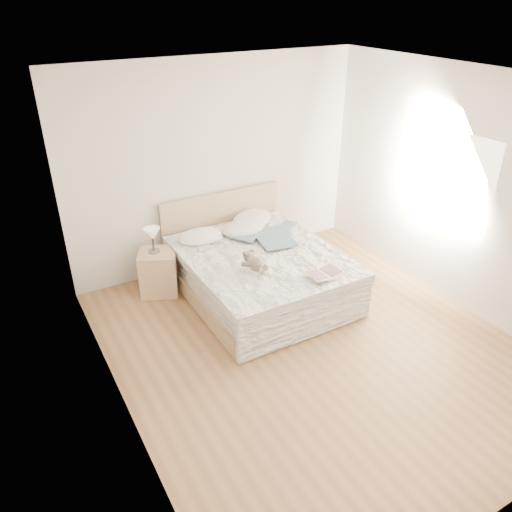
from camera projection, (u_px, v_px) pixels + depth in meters
name	position (u px, v px, depth m)	size (l,w,h in m)	color
floor	(313.00, 345.00, 5.35)	(4.00, 4.50, 0.00)	brown
ceiling	(331.00, 83.00, 4.06)	(4.00, 4.50, 0.00)	white
wall_back	(217.00, 166.00, 6.43)	(4.00, 0.02, 2.70)	silver
wall_left	(110.00, 288.00, 3.84)	(0.02, 4.50, 2.70)	silver
wall_right	(466.00, 193.00, 5.58)	(0.02, 4.50, 2.70)	silver
window	(446.00, 177.00, 5.75)	(0.02, 1.30, 1.10)	white
bed	(258.00, 272.00, 6.12)	(1.72, 2.14, 1.00)	tan
nightstand	(159.00, 272.00, 6.16)	(0.45, 0.40, 0.56)	tan
table_lamp	(152.00, 235.00, 5.93)	(0.21, 0.21, 0.31)	#4E4843
pillow_left	(200.00, 236.00, 6.23)	(0.56, 0.39, 0.17)	white
pillow_middle	(243.00, 229.00, 6.42)	(0.59, 0.41, 0.18)	silver
pillow_right	(252.00, 219.00, 6.68)	(0.65, 0.46, 0.20)	white
blouse	(274.00, 238.00, 6.22)	(0.65, 0.70, 0.03)	#3B5368
photo_book	(206.00, 239.00, 6.19)	(0.36, 0.25, 0.03)	white
childrens_book	(324.00, 274.00, 5.44)	(0.40, 0.27, 0.03)	#FFF1CD
teddy_bear	(256.00, 268.00, 5.52)	(0.21, 0.30, 0.16)	#6A5D54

